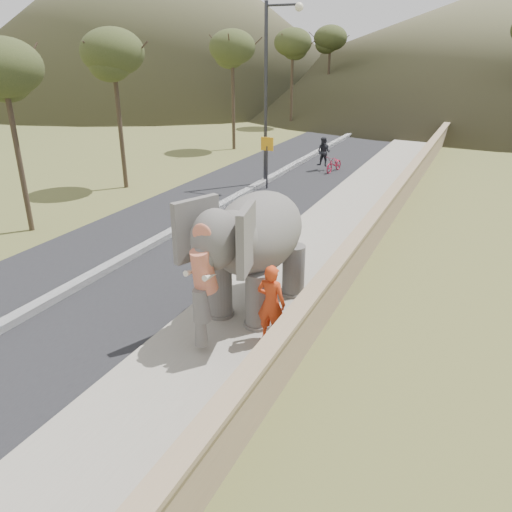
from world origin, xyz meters
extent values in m
plane|color=olive|center=(0.00, 0.00, 0.00)|extent=(160.00, 160.00, 0.00)
cube|color=black|center=(-5.00, 10.00, 0.01)|extent=(7.00, 120.00, 0.03)
cube|color=black|center=(-5.00, 10.00, 0.11)|extent=(0.35, 120.00, 0.22)
cube|color=#9E9687|center=(0.00, 10.00, 0.07)|extent=(3.00, 120.00, 0.15)
cube|color=tan|center=(1.65, 10.00, 0.55)|extent=(0.30, 120.00, 1.10)
cylinder|color=#2A2A2F|center=(-5.00, 16.55, 4.00)|extent=(0.16, 0.16, 8.00)
cylinder|color=#2A2A2F|center=(-4.20, 16.55, 7.80)|extent=(1.60, 0.10, 0.10)
sphere|color=#FFF2CC|center=(-3.50, 16.55, 7.70)|extent=(0.36, 0.36, 0.36)
cylinder|color=#2D2D33|center=(-4.50, 15.63, 1.00)|extent=(0.08, 0.08, 2.00)
cube|color=orange|center=(-4.50, 15.63, 2.10)|extent=(0.60, 0.05, 0.60)
cone|color=brown|center=(-38.00, 55.00, 11.00)|extent=(60.00, 60.00, 22.00)
cone|color=brown|center=(5.00, 70.00, 7.00)|extent=(80.00, 80.00, 14.00)
imported|color=red|center=(0.95, 3.49, 1.04)|extent=(0.65, 0.43, 1.79)
imported|color=maroon|center=(-2.66, 20.31, 0.43)|extent=(0.82, 1.70, 0.85)
imported|color=black|center=(-3.27, 20.31, 1.02)|extent=(0.83, 0.69, 1.53)
camera|label=1|loc=(4.66, -5.26, 6.12)|focal=35.00mm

